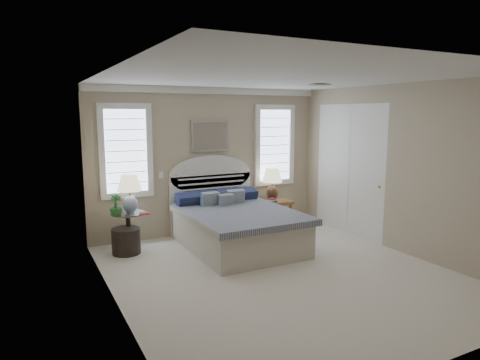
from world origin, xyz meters
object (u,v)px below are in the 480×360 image
bed (235,224)px  side_table_left (129,227)px  floor_pot (126,241)px  lamp_right (272,181)px  nightstand_right (278,208)px  lamp_left (130,189)px

bed → side_table_left: (-1.65, 0.59, 0.00)m
bed → side_table_left: 1.75m
bed → floor_pot: 1.79m
side_table_left → lamp_right: bearing=3.4°
floor_pot → nightstand_right: bearing=4.8°
side_table_left → lamp_left: lamp_left is taller
side_table_left → lamp_left: size_ratio=0.99×
bed → side_table_left: bed is taller
side_table_left → nightstand_right: bearing=1.9°
bed → floor_pot: (-1.73, 0.44, -0.18)m
nightstand_right → lamp_right: 0.55m
floor_pot → lamp_left: lamp_left is taller
lamp_right → lamp_left: bearing=-175.9°
floor_pot → lamp_left: size_ratio=0.71×
floor_pot → lamp_right: bearing=6.4°
floor_pot → lamp_left: 0.83m
side_table_left → floor_pot: bearing=-117.2°
side_table_left → nightstand_right: size_ratio=1.19×
floor_pot → lamp_left: (0.11, 0.12, 0.81)m
lamp_right → floor_pot: bearing=-173.6°
bed → nightstand_right: bed is taller
nightstand_right → lamp_right: size_ratio=0.82×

